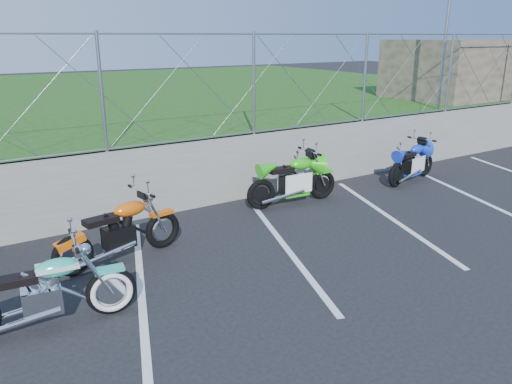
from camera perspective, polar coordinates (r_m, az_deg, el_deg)
ground at (r=7.36m, az=7.81°, el=-8.67°), size 90.00×90.00×0.00m
retaining_wall at (r=9.88m, az=-5.16°, el=2.31°), size 30.00×0.22×1.30m
grass_field at (r=19.17m, az=-19.26°, el=8.79°), size 30.00×20.00×1.30m
stone_building at (r=18.21m, az=22.90°, el=12.92°), size 5.00×3.00×1.80m
chain_link_fence at (r=9.58m, az=-5.43°, el=11.87°), size 28.00×0.03×2.00m
sign_pole at (r=14.58m, az=20.67°, el=14.74°), size 0.08×0.08×3.00m
parking_lines at (r=8.77m, az=9.64°, el=-4.31°), size 18.29×4.31×0.01m
cruiser_turquoise at (r=6.22m, az=-22.88°, el=-10.85°), size 2.08×0.66×1.03m
naked_orange at (r=7.65m, az=-15.13°, el=-4.53°), size 2.03×0.69×1.02m
sportbike_green at (r=9.89m, az=4.35°, el=1.17°), size 2.03×0.72×1.05m
sportbike_blue at (r=11.98m, az=17.45°, el=3.09°), size 1.83×0.65×0.96m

